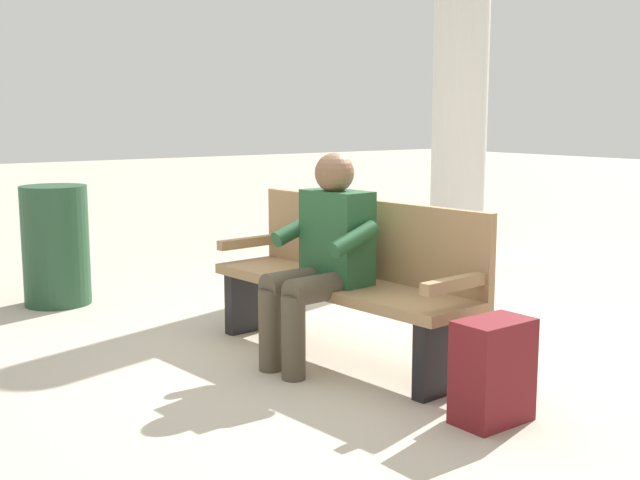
# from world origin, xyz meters

# --- Properties ---
(ground_plane) EXTENTS (40.00, 40.00, 0.00)m
(ground_plane) POSITION_xyz_m (0.00, 0.00, 0.00)
(ground_plane) COLOR #B7AD99
(bench_near) EXTENTS (1.83, 0.63, 0.90)m
(bench_near) POSITION_xyz_m (0.01, -0.07, 0.46)
(bench_near) COLOR #9E7A51
(bench_near) RESTS_ON ground
(person_seated) EXTENTS (0.59, 0.60, 1.18)m
(person_seated) POSITION_xyz_m (-0.05, 0.16, 0.63)
(person_seated) COLOR #23512D
(person_seated) RESTS_ON ground
(backpack) EXTENTS (0.27, 0.36, 0.48)m
(backpack) POSITION_xyz_m (-1.19, 0.05, 0.24)
(backpack) COLOR maroon
(backpack) RESTS_ON ground
(support_pillar) EXTENTS (0.53, 0.53, 4.12)m
(support_pillar) POSITION_xyz_m (1.97, -2.98, 2.06)
(support_pillar) COLOR silver
(support_pillar) RESTS_ON ground
(trash_bin) EXTENTS (0.48, 0.48, 0.88)m
(trash_bin) POSITION_xyz_m (2.27, 0.87, 0.44)
(trash_bin) COLOR #23472D
(trash_bin) RESTS_ON ground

